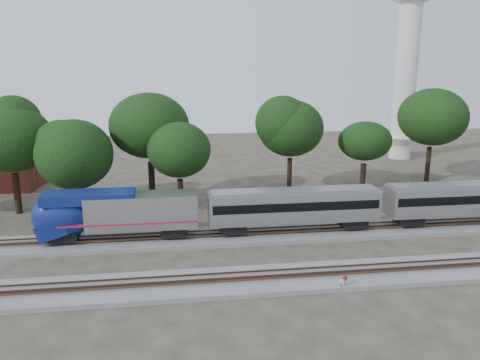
# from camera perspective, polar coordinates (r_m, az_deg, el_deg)

# --- Properties ---
(ground) EXTENTS (160.00, 160.00, 0.00)m
(ground) POSITION_cam_1_polar(r_m,az_deg,el_deg) (41.08, -0.12, -10.06)
(ground) COLOR #383328
(ground) RESTS_ON ground
(track_far) EXTENTS (160.00, 5.00, 0.73)m
(track_far) POSITION_cam_1_polar(r_m,az_deg,el_deg) (46.51, -1.12, -6.87)
(track_far) COLOR slate
(track_far) RESTS_ON ground
(track_near) EXTENTS (160.00, 5.00, 0.73)m
(track_near) POSITION_cam_1_polar(r_m,az_deg,el_deg) (37.40, 0.73, -12.22)
(track_near) COLOR slate
(track_near) RESTS_ON ground
(train) EXTENTS (88.59, 3.05, 4.50)m
(train) POSITION_cam_1_polar(r_m,az_deg,el_deg) (54.28, 25.95, -2.00)
(train) COLOR #B1B4B9
(train) RESTS_ON ground
(switch_stand_red) EXTENTS (0.35, 0.11, 1.11)m
(switch_stand_red) POSITION_cam_1_polar(r_m,az_deg,el_deg) (37.16, 12.69, -11.90)
(switch_stand_red) COLOR #512D19
(switch_stand_red) RESTS_ON ground
(switch_stand_white) EXTENTS (0.30, 0.16, 1.01)m
(switch_stand_white) POSITION_cam_1_polar(r_m,az_deg,el_deg) (36.74, 12.23, -12.29)
(switch_stand_white) COLOR #512D19
(switch_stand_white) RESTS_ON ground
(switch_lever) EXTENTS (0.57, 0.44, 0.30)m
(switch_lever) POSITION_cam_1_polar(r_m,az_deg,el_deg) (37.03, 9.30, -12.79)
(switch_lever) COLOR #512D19
(switch_lever) RESTS_ON ground
(brick_building) EXTENTS (11.31, 8.59, 5.06)m
(brick_building) POSITION_cam_1_polar(r_m,az_deg,el_deg) (73.10, -27.06, 1.15)
(brick_building) COLOR maroon
(brick_building) RESTS_ON ground
(tree_1) EXTENTS (8.86, 8.86, 12.49)m
(tree_1) POSITION_cam_1_polar(r_m,az_deg,el_deg) (58.21, -26.16, 4.55)
(tree_1) COLOR black
(tree_1) RESTS_ON ground
(tree_2) EXTENTS (7.26, 7.26, 10.24)m
(tree_2) POSITION_cam_1_polar(r_m,az_deg,el_deg) (54.46, -19.52, 2.94)
(tree_2) COLOR black
(tree_2) RESTS_ON ground
(tree_3) EXTENTS (9.79, 9.79, 13.81)m
(tree_3) POSITION_cam_1_polar(r_m,az_deg,el_deg) (57.34, -11.00, 6.52)
(tree_3) COLOR black
(tree_3) RESTS_ON ground
(tree_4) EXTENTS (7.49, 7.49, 10.57)m
(tree_4) POSITION_cam_1_polar(r_m,az_deg,el_deg) (53.26, -7.43, 3.64)
(tree_4) COLOR black
(tree_4) RESTS_ON ground
(tree_5) EXTENTS (8.81, 8.81, 12.42)m
(tree_5) POSITION_cam_1_polar(r_m,az_deg,el_deg) (61.80, 6.19, 6.29)
(tree_5) COLOR black
(tree_5) RESTS_ON ground
(tree_6) EXTENTS (6.90, 6.90, 9.73)m
(tree_6) POSITION_cam_1_polar(r_m,az_deg,el_deg) (65.06, 15.00, 4.59)
(tree_6) COLOR black
(tree_6) RESTS_ON ground
(tree_7) EXTENTS (9.61, 9.61, 13.55)m
(tree_7) POSITION_cam_1_polar(r_m,az_deg,el_deg) (73.01, 22.41, 7.10)
(tree_7) COLOR black
(tree_7) RESTS_ON ground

